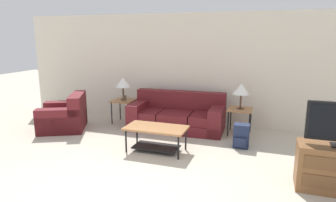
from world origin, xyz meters
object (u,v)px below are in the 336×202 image
object	(u,v)px
table_lamp_left	(123,83)
backpack	(241,136)
couch	(177,116)
coffee_table	(156,133)
armchair	(65,117)
side_table_left	(124,102)
side_table_right	(240,111)
table_lamp_right	(241,89)

from	to	relation	value
table_lamp_left	backpack	distance (m)	3.06
couch	coffee_table	xyz separation A→B (m)	(0.03, -1.42, 0.05)
armchair	side_table_left	bearing A→B (deg)	40.99
couch	side_table_right	distance (m)	1.39
side_table_right	table_lamp_right	distance (m)	0.48
table_lamp_left	coffee_table	bearing A→B (deg)	-46.21
couch	side_table_right	xyz separation A→B (m)	(1.38, 0.05, 0.21)
coffee_table	couch	bearing A→B (deg)	91.40
coffee_table	backpack	xyz separation A→B (m)	(1.45, 0.70, -0.12)
table_lamp_right	table_lamp_left	bearing A→B (deg)	180.00
side_table_left	side_table_right	world-z (taller)	same
side_table_left	backpack	distance (m)	2.97
table_lamp_right	backpack	bearing A→B (deg)	-81.68
backpack	table_lamp_left	bearing A→B (deg)	164.99
side_table_right	backpack	size ratio (longest dim) A/B	1.25
armchair	side_table_left	size ratio (longest dim) A/B	2.30
couch	table_lamp_right	world-z (taller)	table_lamp_right
side_table_left	armchair	bearing A→B (deg)	-139.01
table_lamp_right	coffee_table	bearing A→B (deg)	-132.43
side_table_right	backpack	world-z (taller)	side_table_right
couch	table_lamp_left	bearing A→B (deg)	178.00
table_lamp_left	backpack	xyz separation A→B (m)	(2.86, -0.77, -0.76)
side_table_left	table_lamp_right	size ratio (longest dim) A/B	1.06
table_lamp_left	couch	bearing A→B (deg)	-2.00
couch	side_table_left	distance (m)	1.39
side_table_left	table_lamp_right	xyz separation A→B (m)	(2.75, 0.00, 0.48)
armchair	coffee_table	xyz separation A→B (m)	(2.43, -0.57, 0.06)
coffee_table	table_lamp_left	distance (m)	2.13
coffee_table	side_table_left	world-z (taller)	side_table_left
side_table_right	table_lamp_right	xyz separation A→B (m)	(-0.00, 0.00, 0.48)
side_table_left	table_lamp_left	world-z (taller)	table_lamp_left
couch	side_table_left	size ratio (longest dim) A/B	3.74
armchair	backpack	distance (m)	3.89
coffee_table	backpack	distance (m)	1.62
armchair	backpack	xyz separation A→B (m)	(3.89, 0.13, -0.06)
armchair	side_table_right	distance (m)	3.88
couch	side_table_right	world-z (taller)	couch
coffee_table	backpack	world-z (taller)	coffee_table
side_table_left	couch	bearing A→B (deg)	-2.00
coffee_table	table_lamp_right	world-z (taller)	table_lamp_right
coffee_table	table_lamp_right	bearing A→B (deg)	47.57
armchair	table_lamp_left	xyz separation A→B (m)	(1.03, 0.89, 0.70)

